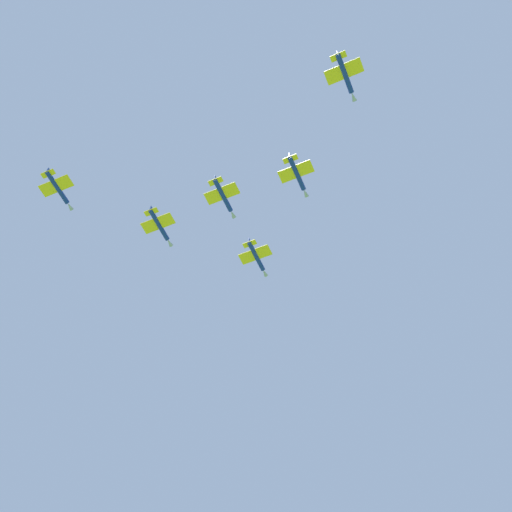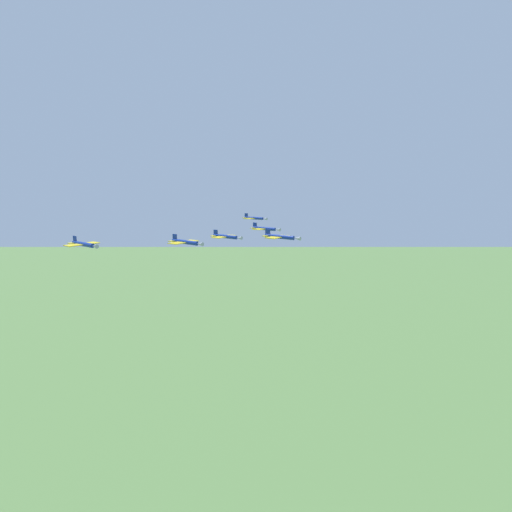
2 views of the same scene
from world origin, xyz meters
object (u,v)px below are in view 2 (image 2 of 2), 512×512
object	(u,v)px
jet_lead	(280,237)
jet_starboard_inner	(185,242)
jet_port_outer	(226,237)
jet_port_inner	(265,229)
jet_center_rear	(83,244)
jet_starboard_outer	(254,218)

from	to	relation	value
jet_lead	jet_starboard_inner	bearing A→B (deg)	-45.00
jet_starboard_inner	jet_port_outer	world-z (taller)	jet_starboard_inner
jet_lead	jet_port_outer	distance (m)	19.48
jet_port_inner	jet_port_outer	world-z (taller)	jet_port_inner
jet_starboard_inner	jet_port_outer	distance (m)	17.76
jet_port_outer	jet_lead	bearing A→B (deg)	90.00
jet_port_inner	jet_port_outer	distance (m)	17.78
jet_port_outer	jet_center_rear	bearing A→B (deg)	-24.23
jet_starboard_inner	jet_center_rear	bearing A→B (deg)	-45.00
jet_port_inner	jet_center_rear	world-z (taller)	jet_port_inner
jet_port_outer	jet_starboard_outer	world-z (taller)	jet_starboard_outer
jet_starboard_inner	jet_center_rear	xyz separation A→B (m)	(24.25, 6.01, -0.01)
jet_port_outer	jet_starboard_outer	distance (m)	38.82
jet_starboard_outer	jet_center_rear	bearing A→B (deg)	0.00
jet_center_rear	jet_port_outer	bearing A→B (deg)	155.77
jet_lead	jet_starboard_inner	size ratio (longest dim) A/B	1.00
jet_lead	jet_starboard_inner	distance (m)	25.00
jet_port_inner	jet_starboard_outer	xyz separation A→B (m)	(6.01, -24.25, 1.55)
jet_port_outer	jet_starboard_outer	xyz separation A→B (m)	(-4.62, -38.47, 2.54)
jet_port_inner	jet_port_outer	xyz separation A→B (m)	(10.63, 14.22, -0.99)
jet_port_inner	jet_starboard_outer	distance (m)	25.03
jet_port_inner	jet_center_rear	size ratio (longest dim) A/B	1.00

